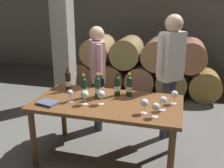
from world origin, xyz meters
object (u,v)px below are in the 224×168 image
(wine_bottle_1, at_px, (101,86))
(wine_glass_4, at_px, (156,107))
(wine_bottle_4, at_px, (117,86))
(wine_glass_6, at_px, (144,103))
(wine_glass_5, at_px, (163,101))
(taster_seated_left, at_px, (97,70))
(wine_glass_1, at_px, (70,93))
(wine_bottle_2, at_px, (98,88))
(tasting_notebook, at_px, (48,103))
(wine_bottle_5, at_px, (84,88))
(wine_bottle_0, at_px, (129,86))
(dining_table, at_px, (107,109))
(wine_glass_3, at_px, (101,95))
(wine_glass_2, at_px, (174,95))
(wine_bottle_3, at_px, (68,81))
(wine_glass_0, at_px, (85,95))
(sommelier_presenting, at_px, (171,66))

(wine_bottle_1, distance_m, wine_glass_4, 0.84)
(wine_bottle_4, xyz_separation_m, wine_glass_6, (0.40, -0.44, -0.01))
(wine_glass_5, distance_m, taster_seated_left, 1.28)
(wine_bottle_1, height_order, wine_bottle_4, wine_bottle_4)
(wine_glass_1, bearing_deg, wine_bottle_2, 33.79)
(wine_glass_4, bearing_deg, tasting_notebook, 179.16)
(wine_bottle_5, relative_size, wine_glass_5, 1.88)
(wine_bottle_0, xyz_separation_m, wine_glass_1, (-0.62, -0.36, -0.02))
(dining_table, height_order, tasting_notebook, tasting_notebook)
(wine_bottle_5, bearing_deg, taster_seated_left, 95.23)
(wine_glass_3, height_order, taster_seated_left, taster_seated_left)
(dining_table, bearing_deg, wine_bottle_0, 49.84)
(wine_glass_2, distance_m, wine_glass_6, 0.45)
(wine_glass_2, bearing_deg, wine_glass_4, -111.78)
(wine_bottle_0, relative_size, wine_glass_4, 1.91)
(wine_bottle_0, relative_size, wine_bottle_3, 0.93)
(wine_glass_0, distance_m, sommelier_presenting, 1.27)
(wine_glass_6, bearing_deg, wine_bottle_0, 119.17)
(wine_bottle_2, relative_size, wine_bottle_5, 1.06)
(wine_bottle_0, distance_m, wine_bottle_5, 0.55)
(wine_glass_6, xyz_separation_m, sommelier_presenting, (0.20, 0.96, 0.17))
(wine_bottle_5, bearing_deg, wine_bottle_4, 27.63)
(wine_bottle_1, distance_m, wine_glass_5, 0.81)
(dining_table, bearing_deg, wine_glass_0, -144.85)
(wine_glass_1, relative_size, sommelier_presenting, 0.08)
(wine_bottle_3, height_order, wine_glass_3, wine_bottle_3)
(wine_bottle_2, height_order, wine_glass_6, wine_bottle_2)
(dining_table, height_order, wine_glass_0, wine_glass_0)
(wine_bottle_0, bearing_deg, taster_seated_left, 139.95)
(wine_glass_4, bearing_deg, wine_bottle_2, 154.82)
(dining_table, bearing_deg, tasting_notebook, -157.73)
(wine_bottle_0, xyz_separation_m, wine_bottle_1, (-0.33, -0.08, -0.00))
(taster_seated_left, bearing_deg, wine_glass_0, -80.62)
(wine_glass_1, xyz_separation_m, tasting_notebook, (-0.22, -0.14, -0.09))
(wine_bottle_2, bearing_deg, sommelier_presenting, 40.74)
(wine_bottle_1, bearing_deg, dining_table, -52.58)
(wine_bottle_2, distance_m, wine_bottle_3, 0.48)
(wine_bottle_0, bearing_deg, wine_bottle_3, -178.84)
(wine_bottle_0, bearing_deg, wine_glass_2, -11.42)
(wine_glass_4, height_order, taster_seated_left, taster_seated_left)
(dining_table, bearing_deg, wine_bottle_2, 155.06)
(taster_seated_left, bearing_deg, wine_glass_6, -48.62)
(wine_bottle_3, xyz_separation_m, wine_glass_1, (0.18, -0.35, -0.03))
(wine_bottle_4, bearing_deg, wine_glass_0, -126.30)
(wine_glass_2, height_order, tasting_notebook, wine_glass_2)
(wine_glass_3, bearing_deg, wine_glass_6, -12.97)
(wine_bottle_0, distance_m, wine_glass_4, 0.64)
(wine_bottle_0, height_order, wine_glass_0, wine_bottle_0)
(wine_bottle_2, distance_m, wine_bottle_5, 0.16)
(wine_bottle_1, bearing_deg, wine_glass_4, -31.88)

